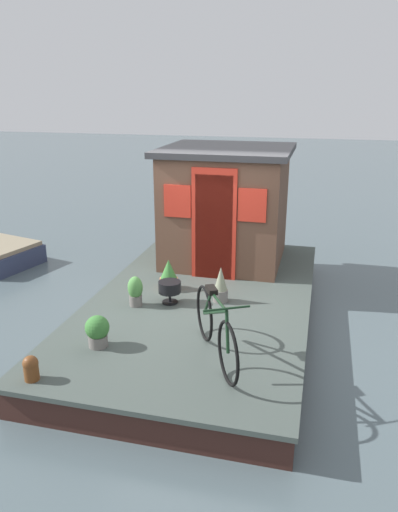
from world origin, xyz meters
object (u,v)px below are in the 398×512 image
bicycle (215,328)px  potted_plant_fern (169,275)px  potted_plant_ivy (97,331)px  potted_plant_basil (221,285)px  potted_plant_geranium (135,291)px  charcoal_grill (170,288)px  mooring_bollard (31,368)px  houseboat_cabin (226,205)px

bicycle → potted_plant_fern: bearing=31.6°
potted_plant_ivy → potted_plant_basil: 2.01m
potted_plant_geranium → charcoal_grill: 0.49m
potted_plant_geranium → charcoal_grill: potted_plant_geranium is taller
potted_plant_ivy → potted_plant_basil: potted_plant_basil is taller
charcoal_grill → mooring_bollard: size_ratio=1.17×
potted_plant_fern → potted_plant_ivy: potted_plant_fern is taller
potted_plant_ivy → potted_plant_geranium: size_ratio=0.90×
potted_plant_fern → charcoal_grill: 0.52m
potted_plant_basil → potted_plant_geranium: bearing=110.6°
houseboat_cabin → potted_plant_ivy: 3.71m
bicycle → potted_plant_ivy: bicycle is taller
houseboat_cabin → potted_plant_geranium: (-2.30, 0.84, -0.79)m
bicycle → potted_plant_basil: bicycle is taller
houseboat_cabin → charcoal_grill: bearing=169.3°
potted_plant_ivy → charcoal_grill: size_ratio=1.20×
houseboat_cabin → potted_plant_geranium: size_ratio=4.97×
bicycle → charcoal_grill: 1.67m
houseboat_cabin → charcoal_grill: houseboat_cabin is taller
mooring_bollard → potted_plant_ivy: bearing=-24.1°
charcoal_grill → potted_plant_basil: bearing=-72.2°
charcoal_grill → bicycle: bearing=-144.5°
potted_plant_geranium → houseboat_cabin: bearing=-20.1°
mooring_bollard → potted_plant_basil: bearing=-31.7°
bicycle → mooring_bollard: bicycle is taller
bicycle → charcoal_grill: bearing=35.5°
potted_plant_geranium → mooring_bollard: potted_plant_geranium is taller
houseboat_cabin → potted_plant_fern: (-1.61, 0.57, -0.78)m
potted_plant_basil → charcoal_grill: bearing=107.8°
potted_plant_basil → mooring_bollard: bearing=148.3°
potted_plant_ivy → charcoal_grill: (1.42, -0.46, 0.02)m
houseboat_cabin → potted_plant_basil: size_ratio=4.09×
potted_plant_fern → charcoal_grill: potted_plant_fern is taller
potted_plant_geranium → charcoal_grill: bearing=-65.3°
houseboat_cabin → charcoal_grill: (-2.10, 0.40, -0.78)m
potted_plant_geranium → mooring_bollard: bearing=169.3°
potted_plant_basil → mooring_bollard: (-2.48, 1.53, -0.11)m
potted_plant_ivy → mooring_bollard: (-0.84, 0.37, -0.06)m
bicycle → mooring_bollard: size_ratio=5.30×
mooring_bollard → bicycle: bearing=-63.4°
houseboat_cabin → potted_plant_basil: houseboat_cabin is taller
potted_plant_ivy → potted_plant_geranium: 1.21m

